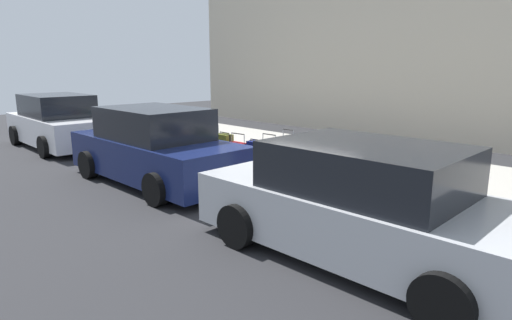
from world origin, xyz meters
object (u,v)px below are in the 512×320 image
suitcase_red_9 (238,153)px  parked_car_white_2 (58,123)px  suitcase_olive_10 (225,147)px  suitcase_black_0 (424,188)px  suitcase_teal_4 (321,171)px  suitcase_teal_11 (215,146)px  suitcase_navy_1 (391,181)px  bollard_post (179,137)px  parked_car_silver_0 (364,205)px  suitcase_black_7 (269,158)px  suitcase_maroon_5 (301,166)px  suitcase_navy_8 (256,154)px  parked_car_navy_1 (155,148)px  fire_hydrant (198,139)px  suitcase_red_2 (366,181)px  suitcase_olive_3 (345,171)px  suitcase_silver_6 (288,159)px

suitcase_red_9 → parked_car_white_2: bearing=18.7°
suitcase_olive_10 → suitcase_black_0: bearing=-179.0°
suitcase_teal_4 → suitcase_teal_11: 3.63m
suitcase_navy_1 → bollard_post: (6.64, 0.10, 0.02)m
suitcase_olive_10 → suitcase_red_9: bearing=176.7°
parked_car_silver_0 → suitcase_black_7: bearing=-28.6°
suitcase_black_7 → suitcase_black_0: bearing=-178.1°
suitcase_maroon_5 → parked_car_silver_0: (-2.90, 2.12, 0.30)m
suitcase_navy_8 → suitcase_black_0: bearing=-179.6°
bollard_post → parked_car_navy_1: parked_car_navy_1 is taller
suitcase_teal_11 → bollard_post: 1.45m
suitcase_navy_1 → parked_car_silver_0: bearing=110.5°
suitcase_teal_4 → fire_hydrant: 4.37m
suitcase_black_7 → suitcase_red_9: (1.09, -0.00, -0.06)m
suitcase_navy_1 → suitcase_red_2: (0.56, -0.08, -0.12)m
suitcase_black_7 → suitcase_maroon_5: bearing=-179.8°
suitcase_navy_1 → bollard_post: size_ratio=1.21×
suitcase_teal_4 → suitcase_red_9: 2.59m
suitcase_black_0 → suitcase_red_9: bearing=1.5°
suitcase_navy_1 → suitcase_olive_3: (1.06, -0.10, -0.01)m
fire_hydrant → parked_car_navy_1: parked_car_navy_1 is taller
suitcase_black_0 → suitcase_black_7: 3.64m
suitcase_olive_3 → suitcase_navy_8: bearing=0.6°
suitcase_olive_3 → suitcase_teal_11: 4.15m
suitcase_teal_4 → suitcase_silver_6: suitcase_silver_6 is taller
suitcase_navy_1 → parked_car_navy_1: bearing=25.2°
fire_hydrant → suitcase_black_7: bearing=178.7°
suitcase_teal_11 → parked_car_navy_1: 2.34m
parked_car_silver_0 → suitcase_olive_3: bearing=-50.3°
suitcase_navy_8 → suitcase_teal_4: bearing=177.8°
suitcase_teal_4 → parked_car_white_2: size_ratio=0.14×
suitcase_navy_1 → suitcase_olive_10: size_ratio=1.29×
bollard_post → suitcase_olive_3: bearing=-177.9°
suitcase_navy_1 → parked_car_white_2: (10.41, 2.13, 0.26)m
suitcase_navy_8 → bollard_post: bearing=3.3°
suitcase_olive_10 → suitcase_teal_11: suitcase_teal_11 is taller
suitcase_black_7 → suitcase_red_2: bearing=-177.8°
suitcase_olive_3 → suitcase_black_0: bearing=-179.8°
suitcase_navy_8 → suitcase_teal_11: size_ratio=0.77×
suitcase_black_0 → fire_hydrant: 6.50m
suitcase_navy_8 → suitcase_teal_11: suitcase_teal_11 is taller
fire_hydrant → suitcase_teal_4: bearing=179.3°
suitcase_olive_10 → fire_hydrant: 1.22m
fire_hydrant → parked_car_white_2: bearing=26.0°
suitcase_navy_1 → suitcase_teal_11: suitcase_navy_1 is taller
suitcase_maroon_5 → suitcase_silver_6: size_ratio=0.87×
suitcase_black_7 → parked_car_silver_0: parked_car_silver_0 is taller
suitcase_navy_8 → parked_car_white_2: bearing=18.0°
suitcase_red_9 → parked_car_silver_0: 5.40m
suitcase_black_0 → suitcase_navy_8: suitcase_black_0 is taller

